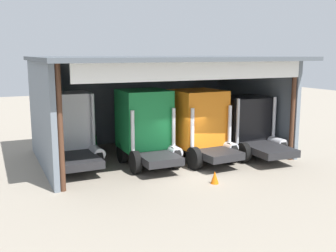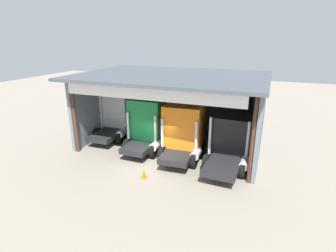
% 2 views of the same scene
% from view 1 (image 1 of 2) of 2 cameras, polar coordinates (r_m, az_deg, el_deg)
% --- Properties ---
extents(ground_plane, '(80.00, 80.00, 0.00)m').
position_cam_1_polar(ground_plane, '(18.89, 3.56, -6.86)').
color(ground_plane, gray).
rests_on(ground_plane, ground).
extents(workshop_shed, '(13.02, 9.30, 5.42)m').
position_cam_1_polar(workshop_shed, '(22.35, -2.00, 5.54)').
color(workshop_shed, slate).
rests_on(workshop_shed, ground).
extents(truck_white_center_right_bay, '(2.65, 4.81, 3.64)m').
position_cam_1_polar(truck_white_center_right_bay, '(20.71, -14.07, -0.34)').
color(truck_white_center_right_bay, white).
rests_on(truck_white_center_right_bay, ground).
extents(truck_green_center_left_bay, '(2.53, 4.38, 3.78)m').
position_cam_1_polar(truck_green_center_left_bay, '(20.12, -3.26, 0.07)').
color(truck_green_center_left_bay, '#197F3D').
rests_on(truck_green_center_left_bay, ground).
extents(truck_orange_left_bay, '(2.79, 4.47, 3.70)m').
position_cam_1_polar(truck_orange_left_bay, '(20.88, 4.41, 0.37)').
color(truck_orange_left_bay, orange).
rests_on(truck_orange_left_bay, ground).
extents(truck_black_center_bay, '(2.77, 5.51, 3.27)m').
position_cam_1_polar(truck_black_center_bay, '(22.85, 10.98, 0.35)').
color(truck_black_center_bay, black).
rests_on(truck_black_center_bay, ground).
extents(oil_drum, '(0.58, 0.58, 0.89)m').
position_cam_1_polar(oil_drum, '(23.70, -10.84, -2.37)').
color(oil_drum, '#197233').
rests_on(oil_drum, ground).
extents(tool_cart, '(0.90, 0.60, 1.00)m').
position_cam_1_polar(tool_cart, '(24.21, -6.05, -1.83)').
color(tool_cart, '#1E59A5').
rests_on(tool_cart, ground).
extents(traffic_cone, '(0.36, 0.36, 0.56)m').
position_cam_1_polar(traffic_cone, '(17.56, 6.70, -7.30)').
color(traffic_cone, orange).
rests_on(traffic_cone, ground).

